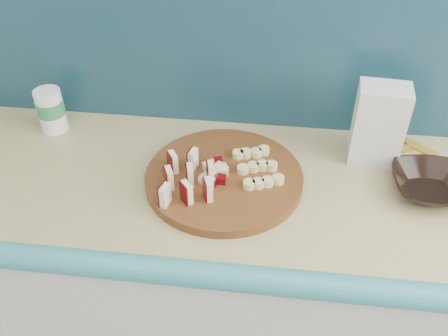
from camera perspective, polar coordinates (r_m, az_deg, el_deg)
kitchen_counter at (r=1.61m, az=7.74°, el=-14.63°), size 2.20×0.63×0.91m
backsplash at (r=1.38m, az=10.50°, el=13.42°), size 2.20×0.02×0.50m
cutting_board at (r=1.27m, az=-0.00°, el=-1.14°), size 0.51×0.51×0.03m
apple_wedges at (r=1.21m, az=-4.31°, el=-1.13°), size 0.13×0.18×0.06m
apple_chunks at (r=1.25m, az=-1.15°, el=-0.49°), size 0.07×0.06×0.02m
banana_slices at (r=1.28m, az=3.80°, el=0.12°), size 0.14×0.17×0.02m
brown_bowl at (r=1.34m, az=22.64°, el=-1.84°), size 0.20×0.20×0.05m
flour_bag at (r=1.35m, az=17.24°, el=4.77°), size 0.13×0.10×0.22m
canister at (r=1.52m, az=-19.19°, el=6.33°), size 0.08×0.08×0.13m
banana_peel at (r=1.50m, az=19.00°, el=2.93°), size 0.19×0.16×0.01m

